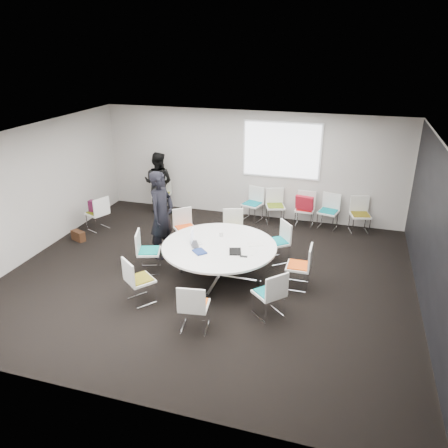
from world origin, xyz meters
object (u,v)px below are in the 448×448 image
(chair_ring_f, at_px, (140,288))
(person_back, at_px, (158,183))
(chair_ring_d, at_px, (186,235))
(chair_ring_h, at_px, (269,302))
(conference_table, at_px, (219,254))
(chair_back_e, at_px, (359,221))
(chair_back_a, at_px, (252,210))
(person_main, at_px, (162,215))
(laptop, at_px, (197,244))
(cup, at_px, (221,234))
(brown_bag, at_px, (78,236))
(maroon_bag, at_px, (96,206))
(chair_ring_a, at_px, (298,274))
(chair_ring_e, at_px, (149,259))
(chair_person_back, at_px, (162,200))
(chair_ring_c, at_px, (234,236))
(chair_back_b, at_px, (275,212))
(chair_back_d, at_px, (328,218))
(chair_back_c, at_px, (304,216))
(chair_ring_g, at_px, (194,315))
(chair_spare_left, at_px, (98,219))
(chair_ring_b, at_px, (277,249))

(chair_ring_f, height_order, person_back, person_back)
(chair_ring_d, relative_size, chair_ring_h, 1.00)
(conference_table, relative_size, chair_back_e, 2.54)
(chair_back_a, bearing_deg, chair_back_e, -162.48)
(person_main, height_order, laptop, person_main)
(cup, distance_m, brown_bag, 3.73)
(person_back, bearing_deg, maroon_bag, 58.47)
(chair_ring_a, xyz_separation_m, person_back, (-4.22, 2.91, 0.57))
(chair_ring_e, relative_size, chair_ring_f, 1.00)
(chair_person_back, relative_size, cup, 9.78)
(chair_ring_c, distance_m, chair_ring_d, 1.10)
(chair_back_a, distance_m, chair_back_b, 0.60)
(chair_ring_e, xyz_separation_m, laptop, (1.05, 0.02, 0.47))
(person_main, bearing_deg, chair_back_d, -42.65)
(chair_back_d, distance_m, maroon_bag, 5.78)
(chair_ring_h, height_order, chair_person_back, same)
(chair_back_d, relative_size, maroon_bag, 2.20)
(chair_ring_c, distance_m, chair_back_c, 2.24)
(chair_ring_d, relative_size, chair_back_c, 1.00)
(chair_ring_e, relative_size, chair_ring_g, 1.00)
(chair_spare_left, xyz_separation_m, person_back, (0.95, 1.58, 0.57))
(person_back, distance_m, brown_bag, 2.63)
(chair_back_a, bearing_deg, chair_ring_e, 84.56)
(chair_ring_b, bearing_deg, chair_ring_d, 48.63)
(chair_ring_c, height_order, brown_bag, chair_ring_c)
(chair_ring_d, bearing_deg, chair_ring_f, 49.11)
(chair_ring_e, height_order, chair_ring_f, same)
(chair_ring_b, relative_size, chair_spare_left, 1.00)
(chair_ring_f, xyz_separation_m, chair_ring_g, (1.23, -0.49, 0.00))
(chair_ring_b, bearing_deg, person_back, 23.35)
(chair_person_back, xyz_separation_m, person_back, (0.00, -0.17, 0.57))
(chair_ring_f, height_order, laptop, chair_ring_f)
(chair_back_a, bearing_deg, maroon_bag, 43.36)
(conference_table, height_order, chair_ring_e, chair_ring_e)
(chair_ring_f, distance_m, chair_ring_g, 1.32)
(chair_ring_f, height_order, chair_ring_g, same)
(chair_back_c, relative_size, chair_back_e, 1.00)
(chair_ring_d, relative_size, chair_back_a, 1.00)
(chair_ring_b, distance_m, person_main, 2.57)
(chair_back_a, relative_size, person_back, 0.52)
(chair_back_b, distance_m, person_main, 3.34)
(conference_table, distance_m, chair_ring_a, 1.58)
(chair_back_d, bearing_deg, chair_back_c, 13.29)
(chair_ring_a, xyz_separation_m, chair_back_e, (1.09, 3.07, 0.00))
(person_back, bearing_deg, chair_ring_d, 128.91)
(person_back, bearing_deg, conference_table, 131.34)
(chair_ring_f, xyz_separation_m, chair_back_c, (2.41, 4.42, 0.00))
(brown_bag, bearing_deg, chair_ring_e, -21.01)
(chair_back_c, bearing_deg, cup, 65.08)
(chair_ring_e, height_order, laptop, chair_ring_e)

